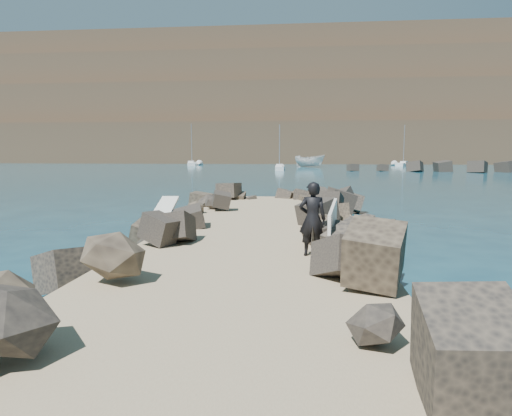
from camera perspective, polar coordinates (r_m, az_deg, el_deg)
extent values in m
plane|color=#0F384C|center=(13.13, 0.45, -5.96)|extent=(800.00, 800.00, 0.00)
cube|color=#8C7759|center=(11.12, -0.53, -6.79)|extent=(6.00, 26.00, 0.60)
cube|color=black|center=(12.21, -13.96, -4.78)|extent=(2.60, 22.00, 1.00)
cube|color=black|center=(11.62, 14.17, -5.39)|extent=(2.60, 22.00, 1.00)
cube|color=#2D4919|center=(173.44, 8.94, 11.39)|extent=(360.00, 140.00, 32.00)
cube|color=white|center=(14.98, -11.31, -0.43)|extent=(0.81, 2.31, 0.08)
imported|color=silver|center=(85.14, 6.71, 5.87)|extent=(6.21, 4.12, 2.24)
imported|color=black|center=(10.40, 7.08, -1.37)|extent=(0.63, 0.42, 1.70)
cube|color=white|center=(10.41, 9.56, -1.15)|extent=(0.34, 2.09, 0.66)
cube|color=silver|center=(95.14, 17.92, 5.17)|extent=(4.19, 6.74, 0.80)
cylinder|color=gray|center=(95.11, 18.02, 7.62)|extent=(0.12, 0.12, 7.42)
cube|color=silver|center=(94.41, 18.03, 5.46)|extent=(1.78, 2.17, 0.44)
cube|color=silver|center=(113.38, 26.52, 5.04)|extent=(2.88, 5.51, 0.80)
cylinder|color=gray|center=(113.35, 26.62, 6.71)|extent=(0.12, 0.12, 5.95)
cube|color=silver|center=(112.79, 26.65, 5.28)|extent=(1.31, 1.71, 0.44)
cube|color=silver|center=(93.97, -8.01, 5.43)|extent=(2.99, 7.22, 0.80)
cylinder|color=gray|center=(93.94, -8.06, 8.01)|extent=(0.12, 0.12, 7.76)
cube|color=silver|center=(93.15, -8.14, 5.72)|extent=(1.52, 2.17, 0.44)
cube|color=silver|center=(70.55, 2.94, 4.94)|extent=(1.59, 5.84, 0.80)
cylinder|color=gray|center=(70.50, 2.96, 7.81)|extent=(0.12, 0.12, 6.36)
cube|color=silver|center=(69.84, 2.91, 5.33)|extent=(1.01, 1.67, 0.44)
cube|color=white|center=(172.61, -8.43, 17.44)|extent=(10.00, 8.00, 4.00)
cube|color=white|center=(180.38, 5.65, 16.95)|extent=(8.00, 6.00, 3.50)
cube|color=white|center=(167.15, 18.31, 17.51)|extent=(12.00, 7.00, 4.00)
cube|color=white|center=(188.41, 28.34, 15.65)|extent=(6.00, 6.00, 3.00)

